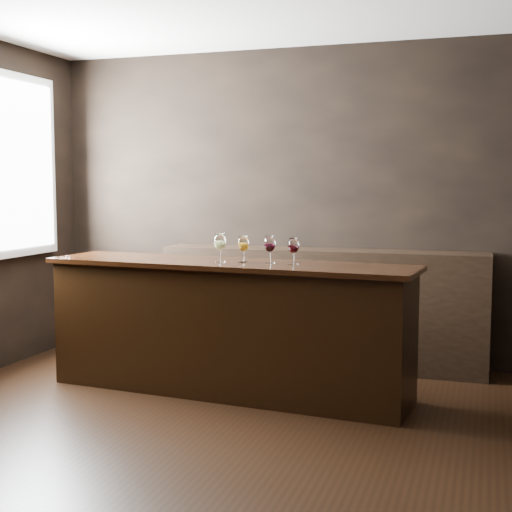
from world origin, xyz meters
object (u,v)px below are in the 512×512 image
(glass_white, at_px, (220,242))
(glass_red_a, at_px, (270,245))
(glass_red_b, at_px, (293,246))
(back_bar_shelf, at_px, (321,307))
(glass_amber, at_px, (243,244))
(bar_counter, at_px, (228,330))

(glass_white, relative_size, glass_red_a, 1.07)
(glass_red_b, bearing_deg, back_bar_shelf, 91.59)
(back_bar_shelf, height_order, glass_amber, glass_amber)
(back_bar_shelf, xyz_separation_m, glass_amber, (-0.36, -1.03, 0.63))
(glass_amber, bearing_deg, glass_red_b, -1.05)
(back_bar_shelf, xyz_separation_m, glass_white, (-0.53, -1.07, 0.64))
(glass_white, xyz_separation_m, glass_red_a, (0.38, 0.04, -0.01))
(glass_white, distance_m, glass_red_b, 0.56)
(glass_white, relative_size, glass_amber, 1.09)
(glass_white, bearing_deg, bar_counter, 28.96)
(glass_amber, relative_size, glass_red_a, 0.98)
(back_bar_shelf, height_order, glass_white, glass_white)
(back_bar_shelf, relative_size, glass_red_a, 13.91)
(glass_amber, relative_size, glass_red_b, 1.02)
(glass_red_a, bearing_deg, bar_counter, -177.44)
(glass_white, relative_size, glass_red_b, 1.12)
(bar_counter, bearing_deg, glass_white, -146.31)
(bar_counter, relative_size, glass_red_a, 13.56)
(glass_white, bearing_deg, glass_red_b, 3.38)
(glass_white, distance_m, glass_amber, 0.18)
(glass_red_b, bearing_deg, glass_white, -176.62)
(back_bar_shelf, relative_size, glass_red_b, 14.53)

